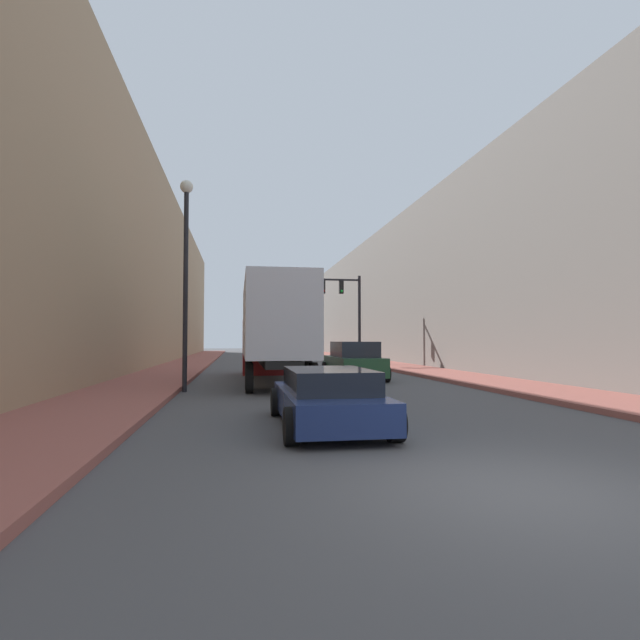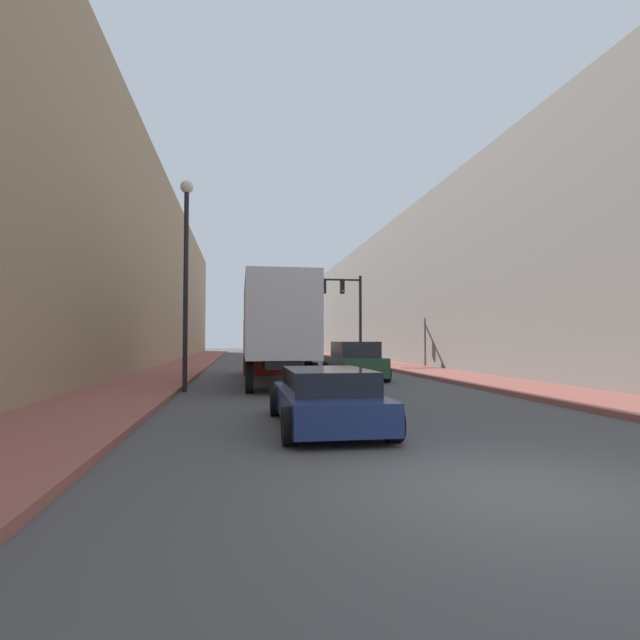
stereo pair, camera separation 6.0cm
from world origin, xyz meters
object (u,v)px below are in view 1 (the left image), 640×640
Objects in this scene: semi_truck at (273,328)px; street_lamp at (186,256)px; suv_car at (353,361)px; traffic_signal_gantry at (340,302)px; sedan_car at (327,398)px.

semi_truck is 1.60× the size of street_lamp.
traffic_signal_gantry reaches higher than suv_car.
sedan_car is at bearing -102.21° from traffic_signal_gantry.
street_lamp reaches higher than semi_truck.
sedan_car is at bearing -105.59° from suv_car.
traffic_signal_gantry is at bearing 81.32° from suv_car.
sedan_car is 0.64× the size of street_lamp.
sedan_car is 12.31m from suv_car.
suv_car is 0.68× the size of street_lamp.
semi_truck is 5.45m from street_lamp.
suv_car is at bearing -98.68° from traffic_signal_gantry.
suv_car is 9.02m from street_lamp.
sedan_car is (0.35, -11.14, -1.68)m from semi_truck.
sedan_car is at bearing -64.34° from street_lamp.
suv_car is 0.80× the size of traffic_signal_gantry.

